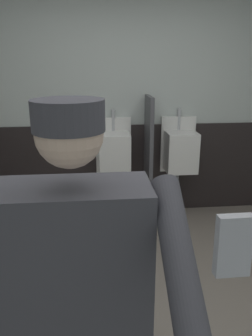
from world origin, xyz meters
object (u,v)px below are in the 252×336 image
at_px(person, 78,298).
at_px(cell_phone, 233,246).
at_px(urinal_left, 114,153).
at_px(urinal_middle, 180,151).

xyz_separation_m(person, cell_phone, (0.30, -0.50, 0.49)).
bearing_deg(cell_phone, urinal_left, 89.27).
relative_size(urinal_left, cell_phone, 11.27).
bearing_deg(person, urinal_middle, 68.24).
xyz_separation_m(urinal_middle, cell_phone, (-0.75, -3.12, 0.69)).
height_order(urinal_middle, person, person).
distance_m(urinal_middle, person, 2.83).
relative_size(urinal_left, person, 0.75).
distance_m(urinal_left, person, 2.65).
relative_size(person, cell_phone, 15.08).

